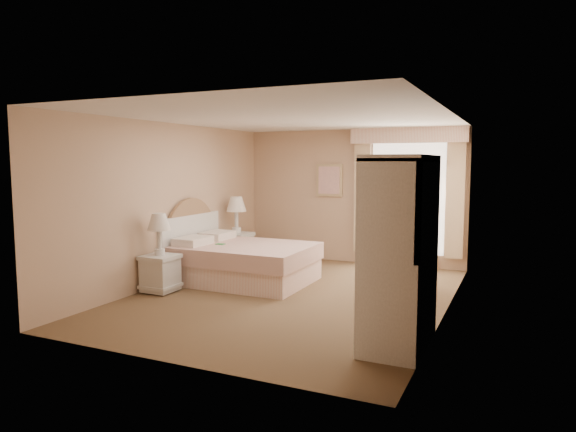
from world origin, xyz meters
The scene contains 9 objects.
room centered at (0.00, 0.00, 1.25)m, with size 4.21×5.51×2.51m.
window centered at (1.05, 2.65, 1.34)m, with size 2.05×0.22×2.51m.
framed_art centered at (-0.45, 2.71, 1.55)m, with size 0.52×0.04×0.62m.
bed centered at (-1.12, 0.45, 0.34)m, with size 2.09×1.59×1.40m.
nightstand_near centered at (-1.84, -0.63, 0.43)m, with size 0.47×0.47×1.14m.
nightstand_far centered at (-1.84, 1.58, 0.47)m, with size 0.51×0.51×1.24m.
round_table centered at (1.36, 1.36, 0.46)m, with size 0.66×0.66×0.70m.
cafe_chair centered at (1.26, 1.62, 0.56)m, with size 0.56×0.56×0.97m.
armoire centered at (1.81, -1.35, 0.81)m, with size 0.59×1.18×1.96m.
Camera 1 is at (2.92, -6.54, 1.89)m, focal length 32.00 mm.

